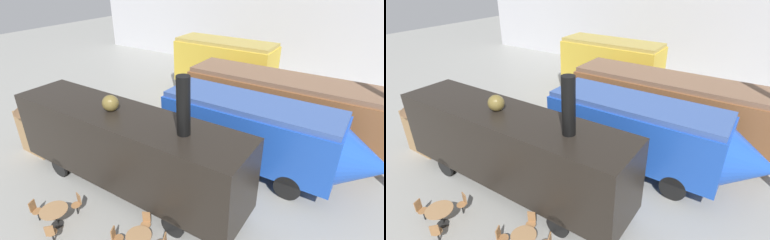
% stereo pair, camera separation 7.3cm
% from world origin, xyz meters
% --- Properties ---
extents(ground_plane, '(80.00, 80.00, 0.00)m').
position_xyz_m(ground_plane, '(0.00, 0.00, 0.00)').
color(ground_plane, gray).
extents(backdrop_wall, '(44.00, 0.15, 9.00)m').
position_xyz_m(backdrop_wall, '(0.00, 15.58, 4.50)').
color(backdrop_wall, silver).
rests_on(backdrop_wall, ground_plane).
extents(passenger_coach_vintage, '(7.05, 2.58, 3.95)m').
position_xyz_m(passenger_coach_vintage, '(-3.54, 8.50, 2.36)').
color(passenger_coach_vintage, gold).
rests_on(passenger_coach_vintage, ground_plane).
extents(passenger_coach_wooden, '(10.26, 2.67, 3.51)m').
position_xyz_m(passenger_coach_wooden, '(2.02, 4.39, 2.07)').
color(passenger_coach_wooden, brown).
rests_on(passenger_coach_wooden, ground_plane).
extents(streamlined_locomotive, '(9.52, 2.59, 3.36)m').
position_xyz_m(streamlined_locomotive, '(2.24, 1.00, 2.00)').
color(streamlined_locomotive, blue).
rests_on(streamlined_locomotive, ground_plane).
extents(steam_locomotive, '(10.48, 2.41, 5.54)m').
position_xyz_m(steam_locomotive, '(-1.99, -3.12, 2.06)').
color(steam_locomotive, black).
rests_on(steam_locomotive, ground_plane).
extents(cafe_table_near, '(0.97, 0.97, 0.71)m').
position_xyz_m(cafe_table_near, '(-2.74, -6.17, 0.58)').
color(cafe_table_near, black).
rests_on(cafe_table_near, ground_plane).
extents(cafe_table_mid, '(0.85, 0.85, 0.71)m').
position_xyz_m(cafe_table_mid, '(0.59, -5.37, 0.55)').
color(cafe_table_mid, black).
rests_on(cafe_table_mid, ground_plane).
extents(cafe_chair_0, '(0.39, 0.37, 0.87)m').
position_xyz_m(cafe_chair_0, '(-3.57, -6.41, 0.51)').
color(cafe_chair_0, black).
rests_on(cafe_chair_0, ground_plane).
extents(cafe_chair_1, '(0.40, 0.40, 0.87)m').
position_xyz_m(cafe_chair_1, '(-2.12, -6.76, 0.51)').
color(cafe_chair_1, black).
rests_on(cafe_chair_1, ground_plane).
extents(cafe_chair_2, '(0.36, 0.38, 0.87)m').
position_xyz_m(cafe_chair_2, '(-2.55, -5.33, 0.51)').
color(cafe_chair_2, black).
rests_on(cafe_chair_2, ground_plane).
extents(cafe_chair_5, '(0.38, 0.40, 0.87)m').
position_xyz_m(cafe_chair_5, '(0.26, -4.64, 0.51)').
color(cafe_chair_5, black).
rests_on(cafe_chair_5, ground_plane).
extents(cafe_chair_6, '(0.40, 0.38, 0.87)m').
position_xyz_m(cafe_chair_6, '(-0.14, -5.70, 0.51)').
color(cafe_chair_6, black).
rests_on(cafe_chair_6, ground_plane).
extents(visitor_person, '(0.34, 0.34, 1.66)m').
position_xyz_m(visitor_person, '(1.22, -1.49, 0.90)').
color(visitor_person, '#262633').
rests_on(visitor_person, ground_plane).
extents(ticket_kiosk, '(2.34, 2.34, 3.00)m').
position_xyz_m(ticket_kiosk, '(-7.82, -3.07, 1.67)').
color(ticket_kiosk, '#99754C').
rests_on(ticket_kiosk, ground_plane).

